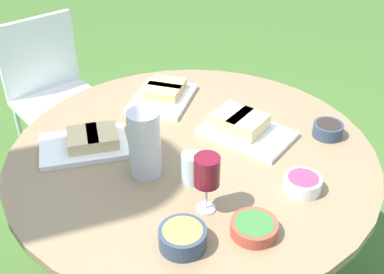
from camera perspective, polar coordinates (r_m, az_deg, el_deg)
The scene contains 12 objects.
dining_table at distance 1.83m, azimuth -0.00°, elevation -4.48°, with size 1.34×1.34×0.76m.
chair_near_left at distance 2.79m, azimuth -16.27°, elevation 5.68°, with size 0.58×0.59×0.89m.
water_pitcher at distance 1.59m, azimuth -5.64°, elevation -0.73°, with size 0.12×0.11×0.24m.
wine_glass at distance 1.42m, azimuth 1.77°, elevation -4.23°, with size 0.08×0.08×0.20m.
platter_bread_main at distance 1.85m, azimuth 6.05°, elevation 1.27°, with size 0.40×0.39×0.08m.
platter_charcuterie at distance 1.80m, azimuth -12.19°, elevation -0.57°, with size 0.24×0.33×0.06m.
platter_sandwich_side at distance 2.08m, azimuth -3.40°, elevation 5.14°, with size 0.37×0.34×0.06m.
bowl_fries at distance 1.38m, azimuth -1.11°, elevation -11.74°, with size 0.14×0.14×0.06m.
bowl_salad at distance 1.44m, azimuth 7.36°, elevation -10.56°, with size 0.14×0.14×0.04m.
bowl_olives at distance 1.89m, azimuth 15.86°, elevation 0.86°, with size 0.11×0.11×0.05m.
bowl_dip_red at distance 1.61m, azimuth 12.98°, elevation -5.32°, with size 0.12×0.12×0.05m.
cup_water_near at distance 1.58m, azimuth -0.11°, elevation -3.75°, with size 0.07×0.07×0.11m.
Camera 1 is at (-1.40, 0.27, 1.79)m, focal length 45.00 mm.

